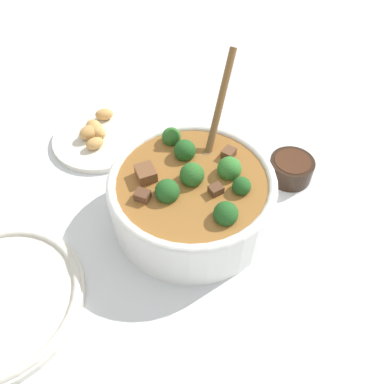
# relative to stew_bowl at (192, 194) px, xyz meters

# --- Properties ---
(ground_plane) EXTENTS (4.00, 4.00, 0.00)m
(ground_plane) POSITION_rel_stew_bowl_xyz_m (0.00, 0.00, -0.06)
(ground_plane) COLOR silver
(stew_bowl) EXTENTS (0.27, 0.27, 0.24)m
(stew_bowl) POSITION_rel_stew_bowl_xyz_m (0.00, 0.00, 0.00)
(stew_bowl) COLOR white
(stew_bowl) RESTS_ON ground_plane
(condiment_bowl) EXTENTS (0.08, 0.08, 0.04)m
(condiment_bowl) POSITION_rel_stew_bowl_xyz_m (-0.21, -0.02, -0.04)
(condiment_bowl) COLOR black
(condiment_bowl) RESTS_ON ground_plane
(food_plate) EXTENTS (0.20, 0.20, 0.04)m
(food_plate) POSITION_rel_stew_bowl_xyz_m (0.11, -0.26, -0.05)
(food_plate) COLOR silver
(food_plate) RESTS_ON ground_plane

